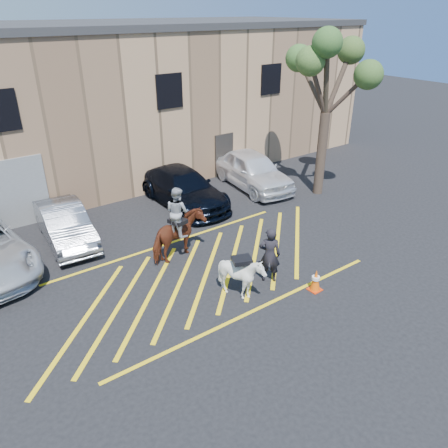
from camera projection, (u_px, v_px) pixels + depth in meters
ground at (202, 269)px, 14.78m from camera, size 90.00×90.00×0.00m
car_silver_sedan at (65, 224)px, 16.22m from camera, size 1.82×4.39×1.41m
car_blue_suv at (183, 188)px, 19.31m from camera, size 2.18×5.33×1.54m
car_white_suv at (252, 170)px, 21.15m from camera, size 2.66×5.29×1.73m
handler at (270, 255)px, 13.76m from camera, size 0.81×0.78×1.87m
warehouse at (68, 103)px, 21.81m from camera, size 32.42×10.20×7.30m
hatching_zone at (207, 273)px, 14.56m from camera, size 12.60×5.12×0.01m
mounted_bay at (178, 231)px, 14.96m from camera, size 2.17×1.38×2.66m
saddled_white at (241, 276)px, 13.06m from camera, size 1.57×1.65×1.44m
traffic_cone at (316, 280)px, 13.52m from camera, size 0.39×0.39×0.73m
tree at (330, 67)px, 18.28m from camera, size 3.99×4.37×7.31m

